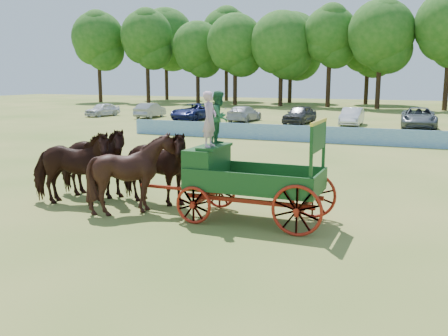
% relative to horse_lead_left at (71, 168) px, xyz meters
% --- Properties ---
extents(ground, '(160.00, 160.00, 0.00)m').
position_rel_horse_lead_left_xyz_m(ground, '(4.76, 0.55, -1.23)').
color(ground, '#A8954C').
rests_on(ground, ground).
extents(horse_lead_left, '(3.16, 2.03, 2.47)m').
position_rel_horse_lead_left_xyz_m(horse_lead_left, '(0.00, 0.00, 0.00)').
color(horse_lead_left, black).
rests_on(horse_lead_left, ground).
extents(horse_lead_right, '(3.01, 1.54, 2.47)m').
position_rel_horse_lead_left_xyz_m(horse_lead_right, '(0.00, 1.10, 0.00)').
color(horse_lead_right, black).
rests_on(horse_lead_right, ground).
extents(horse_wheel_left, '(2.26, 2.01, 2.47)m').
position_rel_horse_lead_left_xyz_m(horse_wheel_left, '(2.40, 0.00, 0.00)').
color(horse_wheel_left, black).
rests_on(horse_wheel_left, ground).
extents(horse_wheel_right, '(3.03, 1.59, 2.47)m').
position_rel_horse_lead_left_xyz_m(horse_wheel_right, '(2.40, 1.10, 0.00)').
color(horse_wheel_right, black).
rests_on(horse_wheel_right, ground).
extents(farm_dray, '(6.00, 2.00, 3.74)m').
position_rel_horse_lead_left_xyz_m(farm_dray, '(5.35, 0.58, 0.42)').
color(farm_dray, '#A72C10').
rests_on(farm_dray, ground).
extents(sponsor_banner, '(26.00, 0.08, 1.05)m').
position_rel_horse_lead_left_xyz_m(sponsor_banner, '(3.76, 18.55, -0.71)').
color(sponsor_banner, '#2066B2').
rests_on(sponsor_banner, ground).
extents(parked_cars, '(43.40, 6.49, 1.63)m').
position_rel_horse_lead_left_xyz_m(parked_cars, '(0.52, 30.84, -0.47)').
color(parked_cars, silver).
rests_on(parked_cars, ground).
extents(treeline, '(89.47, 22.08, 15.93)m').
position_rel_horse_lead_left_xyz_m(treeline, '(-1.08, 60.29, 8.39)').
color(treeline, '#382314').
rests_on(treeline, ground).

